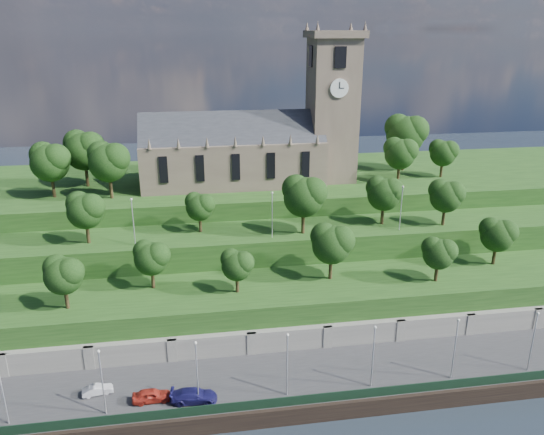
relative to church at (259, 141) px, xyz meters
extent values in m
plane|color=black|center=(-0.79, -45.98, -22.52)|extent=(320.00, 320.00, 0.00)
cube|color=#2D2D30|center=(-0.79, -39.98, -21.52)|extent=(160.00, 12.00, 2.00)
cube|color=black|center=(-0.79, -46.03, -21.42)|extent=(160.00, 0.50, 2.20)
cube|color=black|center=(-0.79, -45.38, -19.92)|extent=(160.00, 0.10, 1.20)
cube|color=slate|center=(-0.79, -33.98, -20.02)|extent=(160.00, 2.00, 5.00)
cube|color=slate|center=(-35.79, -34.78, -20.02)|extent=(1.20, 0.60, 5.00)
cube|color=slate|center=(-25.79, -34.78, -20.02)|extent=(1.20, 0.60, 5.00)
cube|color=slate|center=(-15.79, -34.78, -20.02)|extent=(1.20, 0.60, 5.00)
cube|color=slate|center=(-5.79, -34.78, -20.02)|extent=(1.20, 0.60, 5.00)
cube|color=slate|center=(4.21, -34.78, -20.02)|extent=(1.20, 0.60, 5.00)
cube|color=slate|center=(14.21, -34.78, -20.02)|extent=(1.20, 0.60, 5.00)
cube|color=slate|center=(24.21, -34.78, -20.02)|extent=(1.20, 0.60, 5.00)
cube|color=slate|center=(34.21, -34.78, -20.02)|extent=(1.20, 0.60, 5.00)
cube|color=#1E4316|center=(-0.79, -27.98, -18.52)|extent=(160.00, 12.00, 8.00)
cube|color=#1E4316|center=(-0.79, -16.98, -16.52)|extent=(160.00, 10.00, 12.00)
cube|color=#1E4316|center=(-0.79, 4.02, -15.02)|extent=(160.00, 32.00, 15.00)
cube|color=brown|center=(-4.79, 0.02, -3.52)|extent=(32.00, 12.00, 8.00)
cube|color=#26282E|center=(-4.79, 0.02, 0.48)|extent=(32.00, 10.18, 10.18)
cone|color=brown|center=(-18.79, -5.98, 1.38)|extent=(0.70, 0.70, 1.80)
cone|color=brown|center=(-14.12, -5.98, 1.38)|extent=(0.70, 0.70, 1.80)
cone|color=brown|center=(-9.46, -5.98, 1.38)|extent=(0.70, 0.70, 1.80)
cone|color=brown|center=(-4.79, -5.98, 1.38)|extent=(0.70, 0.70, 1.80)
cone|color=brown|center=(-0.12, -5.98, 1.38)|extent=(0.70, 0.70, 1.80)
cone|color=brown|center=(4.54, -5.98, 1.38)|extent=(0.70, 0.70, 1.80)
cone|color=brown|center=(9.21, -5.98, 1.38)|extent=(0.70, 0.70, 1.80)
cube|color=black|center=(-16.79, -6.06, -3.02)|extent=(1.40, 0.25, 4.50)
cube|color=black|center=(-10.79, -6.06, -3.02)|extent=(1.40, 0.25, 4.50)
cube|color=black|center=(-4.79, -6.06, -3.02)|extent=(1.40, 0.25, 4.50)
cube|color=black|center=(1.21, -6.06, -3.02)|extent=(1.40, 0.25, 4.50)
cube|color=black|center=(7.21, -6.06, -3.02)|extent=(1.40, 0.25, 4.50)
cube|color=brown|center=(13.21, 0.02, 4.98)|extent=(8.00, 8.00, 25.00)
cube|color=brown|center=(13.21, 0.02, 18.08)|extent=(9.20, 9.20, 1.20)
cone|color=brown|center=(9.21, -3.98, 19.28)|extent=(0.80, 0.80, 1.60)
cone|color=brown|center=(9.21, 4.02, 19.28)|extent=(0.80, 0.80, 1.60)
cone|color=brown|center=(17.21, -3.98, 19.28)|extent=(0.80, 0.80, 1.60)
cone|color=brown|center=(17.21, 4.02, 19.28)|extent=(0.80, 0.80, 1.60)
cube|color=black|center=(13.21, -4.06, 14.48)|extent=(2.00, 0.25, 3.50)
cube|color=black|center=(13.21, 4.10, 14.48)|extent=(2.00, 0.25, 3.50)
cube|color=black|center=(9.13, 0.02, 14.48)|extent=(0.25, 2.00, 3.50)
cube|color=black|center=(17.29, 0.02, 14.48)|extent=(0.25, 2.00, 3.50)
cylinder|color=white|center=(13.21, -4.10, 9.48)|extent=(3.20, 0.30, 3.20)
cylinder|color=white|center=(17.33, 0.02, 9.48)|extent=(0.30, 3.20, 3.20)
cube|color=black|center=(13.21, -4.28, 9.98)|extent=(0.12, 0.05, 1.10)
cube|color=black|center=(13.61, -4.28, 9.48)|extent=(0.80, 0.05, 0.12)
cylinder|color=black|center=(-28.67, -29.98, -12.99)|extent=(0.50, 0.50, 3.06)
sphere|color=black|center=(-28.67, -29.98, -10.03)|extent=(4.77, 4.77, 4.77)
sphere|color=black|center=(-27.71, -30.46, -9.31)|extent=(3.57, 3.57, 3.57)
sphere|color=black|center=(-29.50, -29.39, -9.08)|extent=(3.34, 3.34, 3.34)
cylinder|color=black|center=(-18.20, -25.98, -13.04)|extent=(0.49, 0.49, 2.96)
sphere|color=black|center=(-18.20, -25.98, -10.18)|extent=(4.60, 4.60, 4.60)
sphere|color=black|center=(-17.28, -26.44, -9.49)|extent=(3.45, 3.45, 3.45)
sphere|color=black|center=(-19.00, -25.41, -9.26)|extent=(3.22, 3.22, 3.22)
cylinder|color=black|center=(-6.95, -28.98, -13.21)|extent=(0.48, 0.48, 2.62)
sphere|color=black|center=(-6.95, -28.98, -10.67)|extent=(4.08, 4.08, 4.08)
sphere|color=black|center=(-6.14, -29.39, -10.06)|extent=(3.06, 3.06, 3.06)
sphere|color=black|center=(-7.67, -28.47, -9.86)|extent=(2.86, 2.86, 2.86)
cylinder|color=black|center=(6.46, -26.98, -12.76)|extent=(0.52, 0.52, 3.52)
sphere|color=black|center=(6.46, -26.98, -9.35)|extent=(5.48, 5.48, 5.48)
sphere|color=black|center=(7.55, -27.53, -8.53)|extent=(4.11, 4.11, 4.11)
sphere|color=black|center=(5.50, -26.30, -8.26)|extent=(3.84, 3.84, 3.84)
cylinder|color=black|center=(20.95, -29.98, -13.13)|extent=(0.48, 0.48, 2.77)
sphere|color=black|center=(20.95, -29.98, -10.45)|extent=(4.31, 4.31, 4.31)
sphere|color=black|center=(21.81, -30.42, -9.81)|extent=(3.24, 3.24, 3.24)
sphere|color=black|center=(20.19, -29.45, -9.59)|extent=(3.02, 3.02, 3.02)
cylinder|color=black|center=(32.04, -25.98, -12.96)|extent=(0.50, 0.50, 3.13)
sphere|color=black|center=(32.04, -25.98, -9.94)|extent=(4.86, 4.86, 4.86)
sphere|color=black|center=(33.01, -26.47, -9.21)|extent=(3.65, 3.65, 3.65)
sphere|color=black|center=(31.18, -25.38, -8.96)|extent=(3.40, 3.40, 3.40)
cylinder|color=black|center=(-27.57, -17.98, -8.87)|extent=(0.51, 0.51, 3.31)
sphere|color=black|center=(-27.57, -17.98, -5.66)|extent=(5.15, 5.15, 5.15)
sphere|color=black|center=(-26.54, -18.50, -4.89)|extent=(3.86, 3.86, 3.86)
sphere|color=black|center=(-28.47, -17.34, -4.63)|extent=(3.61, 3.61, 3.61)
cylinder|color=black|center=(-11.32, -15.98, -9.18)|extent=(0.48, 0.48, 2.69)
sphere|color=black|center=(-11.32, -15.98, -6.58)|extent=(4.19, 4.19, 4.19)
sphere|color=black|center=(-10.48, -16.40, -5.95)|extent=(3.14, 3.14, 3.14)
sphere|color=black|center=(-12.05, -15.46, -5.74)|extent=(2.93, 2.93, 2.93)
cylinder|color=black|center=(4.13, -18.98, -8.57)|extent=(0.53, 0.53, 3.90)
sphere|color=black|center=(4.13, -18.98, -4.80)|extent=(6.07, 6.07, 6.07)
sphere|color=black|center=(5.34, -19.59, -3.89)|extent=(4.55, 4.55, 4.55)
sphere|color=black|center=(3.07, -18.23, -3.59)|extent=(4.25, 4.25, 4.25)
cylinder|color=black|center=(17.47, -16.98, -8.85)|extent=(0.51, 0.51, 3.35)
sphere|color=black|center=(17.47, -16.98, -5.60)|extent=(5.22, 5.22, 5.22)
sphere|color=black|center=(18.52, -17.51, -4.82)|extent=(3.91, 3.91, 3.91)
sphere|color=black|center=(16.56, -16.33, -4.56)|extent=(3.65, 3.65, 3.65)
cylinder|color=black|center=(26.88, -18.98, -8.93)|extent=(0.50, 0.50, 3.19)
sphere|color=black|center=(26.88, -18.98, -5.84)|extent=(4.96, 4.96, 4.96)
sphere|color=black|center=(27.88, -19.48, -5.10)|extent=(3.72, 3.72, 3.72)
sphere|color=black|center=(26.02, -18.36, -4.85)|extent=(3.47, 3.47, 3.47)
cylinder|color=black|center=(-34.98, -3.98, -5.53)|extent=(0.54, 0.54, 3.98)
sphere|color=black|center=(-34.98, -3.98, -1.69)|extent=(6.19, 6.19, 6.19)
sphere|color=black|center=(-33.74, -4.60, -0.76)|extent=(4.64, 4.64, 4.64)
sphere|color=black|center=(-36.06, -3.21, -0.45)|extent=(4.33, 4.33, 4.33)
cylinder|color=black|center=(-30.60, 2.02, -5.37)|extent=(0.55, 0.55, 4.31)
sphere|color=black|center=(-30.60, 2.02, -1.21)|extent=(6.70, 6.70, 6.70)
sphere|color=black|center=(-29.26, 1.35, -0.20)|extent=(5.02, 5.02, 5.02)
sphere|color=black|center=(-31.77, 2.85, 0.13)|extent=(4.69, 4.69, 4.69)
cylinder|color=black|center=(-25.48, -5.98, -5.48)|extent=(0.54, 0.54, 4.08)
sphere|color=black|center=(-25.48, -5.98, -1.53)|extent=(6.35, 6.35, 6.35)
sphere|color=black|center=(-24.21, -6.62, -0.58)|extent=(4.76, 4.76, 4.76)
sphere|color=black|center=(-26.59, -5.19, -0.26)|extent=(4.45, 4.45, 4.45)
cylinder|color=black|center=(25.03, -3.98, -5.76)|extent=(0.52, 0.52, 3.53)
sphere|color=black|center=(25.03, -3.98, -2.35)|extent=(5.48, 5.48, 5.48)
sphere|color=black|center=(26.13, -4.53, -1.53)|extent=(4.11, 4.11, 4.11)
sphere|color=black|center=(24.07, -3.30, -1.25)|extent=(3.84, 3.84, 3.84)
cylinder|color=black|center=(29.19, 4.02, -5.15)|extent=(0.57, 0.57, 4.75)
sphere|color=black|center=(29.19, 4.02, -0.56)|extent=(7.39, 7.39, 7.39)
sphere|color=black|center=(30.67, 3.28, 0.55)|extent=(5.54, 5.54, 5.54)
sphere|color=black|center=(27.90, 4.94, 0.92)|extent=(5.17, 5.17, 5.17)
cylinder|color=black|center=(34.35, -1.98, -5.98)|extent=(0.50, 0.50, 3.08)
sphere|color=black|center=(34.35, -1.98, -3.01)|extent=(4.78, 4.78, 4.78)
sphere|color=black|center=(35.31, -2.46, -2.29)|extent=(3.59, 3.59, 3.59)
sphere|color=black|center=(33.51, -1.39, -2.05)|extent=(3.35, 3.35, 3.35)
cylinder|color=#B2B2B7|center=(-32.79, -43.48, -16.64)|extent=(0.16, 0.16, 7.75)
cylinder|color=#B2B2B7|center=(-22.79, -43.48, -16.64)|extent=(0.16, 0.16, 7.75)
sphere|color=silver|center=(-22.79, -43.48, -12.65)|extent=(0.36, 0.36, 0.36)
cylinder|color=#B2B2B7|center=(-12.79, -43.48, -16.64)|extent=(0.16, 0.16, 7.75)
sphere|color=silver|center=(-12.79, -43.48, -12.65)|extent=(0.36, 0.36, 0.36)
cylinder|color=#B2B2B7|center=(-2.79, -43.48, -16.64)|extent=(0.16, 0.16, 7.75)
sphere|color=silver|center=(-2.79, -43.48, -12.65)|extent=(0.36, 0.36, 0.36)
cylinder|color=#B2B2B7|center=(7.21, -43.48, -16.64)|extent=(0.16, 0.16, 7.75)
sphere|color=silver|center=(7.21, -43.48, -12.65)|extent=(0.36, 0.36, 0.36)
cylinder|color=#B2B2B7|center=(17.21, -43.48, -16.64)|extent=(0.16, 0.16, 7.75)
sphere|color=silver|center=(17.21, -43.48, -12.65)|extent=(0.36, 0.36, 0.36)
cylinder|color=#B2B2B7|center=(27.21, -43.48, -16.64)|extent=(0.16, 0.16, 7.75)
sphere|color=silver|center=(27.21, -43.48, -12.65)|extent=(0.36, 0.36, 0.36)
cylinder|color=#B2B2B7|center=(-20.79, -19.98, -7.11)|extent=(0.16, 0.16, 6.82)
sphere|color=silver|center=(-20.79, -19.98, -3.58)|extent=(0.36, 0.36, 0.36)
cylinder|color=#B2B2B7|center=(-0.79, -19.98, -7.11)|extent=(0.16, 0.16, 6.82)
sphere|color=silver|center=(-0.79, -19.98, -3.58)|extent=(0.36, 0.36, 0.36)
cylinder|color=#B2B2B7|center=(19.21, -19.98, -7.11)|extent=(0.16, 0.16, 6.82)
sphere|color=silver|center=(19.21, -19.98, -3.58)|extent=(0.36, 0.36, 0.36)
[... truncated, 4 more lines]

